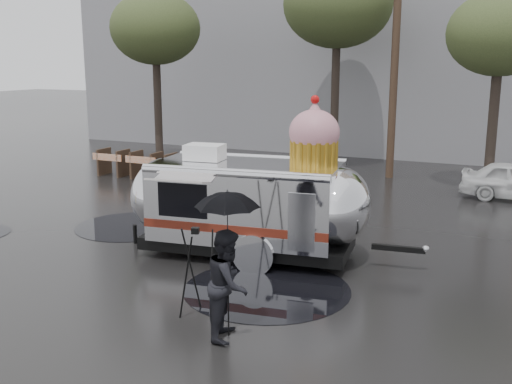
% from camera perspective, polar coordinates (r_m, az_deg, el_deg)
% --- Properties ---
extents(ground, '(120.00, 120.00, 0.00)m').
position_cam_1_polar(ground, '(11.55, -16.17, -9.85)').
color(ground, black).
rests_on(ground, ground).
extents(puddles, '(10.69, 9.46, 0.01)m').
position_cam_1_polar(puddles, '(13.70, -6.17, -5.83)').
color(puddles, black).
rests_on(puddles, ground).
extents(grey_building, '(22.00, 12.00, 13.00)m').
position_cam_1_polar(grey_building, '(33.94, 5.75, 16.18)').
color(grey_building, slate).
rests_on(grey_building, ground).
extents(utility_pole, '(1.60, 0.28, 9.00)m').
position_cam_1_polar(utility_pole, '(22.46, 13.13, 13.02)').
color(utility_pole, '#473323').
rests_on(utility_pole, ground).
extents(tree_left, '(3.64, 3.64, 6.95)m').
position_cam_1_polar(tree_left, '(25.34, -9.58, 15.04)').
color(tree_left, '#382D26').
rests_on(tree_left, ground).
extents(tree_mid, '(4.20, 4.20, 8.03)m').
position_cam_1_polar(tree_mid, '(24.15, 7.78, 17.26)').
color(tree_mid, '#382D26').
rests_on(tree_mid, ground).
extents(tree_right, '(3.36, 3.36, 6.42)m').
position_cam_1_polar(tree_right, '(21.02, 22.24, 13.69)').
color(tree_right, '#382D26').
rests_on(tree_right, ground).
extents(barricade_row, '(4.30, 0.80, 1.00)m').
position_cam_1_polar(barricade_row, '(22.31, -10.41, 2.57)').
color(barricade_row, '#473323').
rests_on(barricade_row, ground).
extents(airstream_trailer, '(6.75, 3.11, 3.66)m').
position_cam_1_polar(airstream_trailer, '(13.18, -0.44, -0.71)').
color(airstream_trailer, silver).
rests_on(airstream_trailer, ground).
extents(person_right, '(0.68, 0.94, 1.75)m').
position_cam_1_polar(person_right, '(9.45, -2.67, -8.73)').
color(person_right, black).
rests_on(person_right, ground).
extents(umbrella_black, '(1.22, 1.22, 2.38)m').
position_cam_1_polar(umbrella_black, '(9.12, -2.74, -2.34)').
color(umbrella_black, black).
rests_on(umbrella_black, ground).
extents(tripod, '(0.64, 0.61, 1.57)m').
position_cam_1_polar(tripod, '(10.23, -5.73, -6.73)').
color(tripod, black).
rests_on(tripod, ground).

